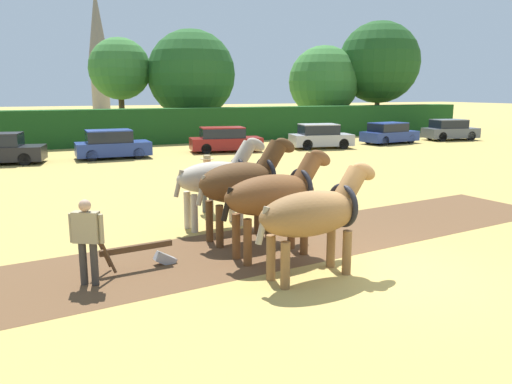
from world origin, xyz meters
TOP-DOWN VIEW (x-y plane):
  - ground_plane at (0.00, 0.00)m, footprint 240.00×240.00m
  - plowed_furrow_strip at (-5.64, 2.09)m, footprint 27.00×5.91m
  - hedgerow at (0.00, 26.65)m, footprint 56.24×1.86m
  - tree_center_left at (0.53, 32.47)m, footprint 4.70×4.70m
  - tree_center at (5.85, 31.22)m, footprint 6.93×6.93m
  - tree_center_right at (18.24, 31.45)m, footprint 6.29×6.29m
  - tree_right at (22.92, 29.77)m, footprint 7.21×7.21m
  - church_spire at (4.10, 71.44)m, footprint 2.83×2.83m
  - draft_horse_lead_left at (-1.31, 0.37)m, footprint 2.88×1.14m
  - draft_horse_lead_right at (-1.46, 1.80)m, footprint 2.85×1.14m
  - draft_horse_trail_left at (-1.60, 3.22)m, footprint 2.78×1.22m
  - draft_horse_trail_right at (-1.74, 4.65)m, footprint 2.77×1.06m
  - plow at (-4.27, 2.23)m, footprint 1.73×0.50m
  - farmer_at_plow at (-5.38, 1.74)m, footprint 0.58×0.42m
  - farmer_beside_team at (-1.49, 6.24)m, footprint 0.49×0.51m
  - parked_car_center at (-2.19, 19.97)m, footprint 3.89×1.85m
  - parked_car_center_right at (4.41, 20.22)m, footprint 4.45×2.42m
  - parked_car_right at (10.59, 19.46)m, footprint 4.11×2.46m
  - parked_car_far_right at (16.45, 19.98)m, footprint 4.26×2.23m
  - parked_car_end_right at (22.16, 20.12)m, footprint 4.14×2.36m

SIDE VIEW (x-z plane):
  - ground_plane at x=0.00m, z-range 0.00..0.00m
  - plowed_furrow_strip at x=-5.64m, z-range 0.00..0.01m
  - plow at x=-4.27m, z-range -0.24..0.89m
  - parked_car_far_right at x=16.45m, z-range -0.03..1.42m
  - parked_car_center_right at x=4.41m, z-range -0.03..1.44m
  - parked_car_center at x=-2.19m, z-range -0.04..1.50m
  - parked_car_end_right at x=22.16m, z-range -0.03..1.49m
  - parked_car_right at x=10.59m, z-range -0.03..1.51m
  - farmer_at_plow at x=-5.38m, z-range 0.13..1.77m
  - farmer_beside_team at x=-1.49m, z-range 0.15..1.88m
  - hedgerow at x=0.00m, z-range 0.00..2.40m
  - draft_horse_lead_left at x=-1.31m, z-range 0.15..2.42m
  - draft_horse_trail_right at x=-1.74m, z-range 0.14..2.56m
  - draft_horse_lead_right at x=-1.46m, z-range 0.20..2.57m
  - draft_horse_trail_left at x=-1.60m, z-range 0.18..2.71m
  - tree_center_right at x=18.24m, z-range 0.62..8.18m
  - tree_center at x=5.85m, z-range 0.70..9.03m
  - tree_center_left at x=0.53m, z-range 1.42..9.01m
  - tree_right at x=22.92m, z-range 1.23..10.91m
  - church_spire at x=4.10m, z-range 0.43..18.83m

